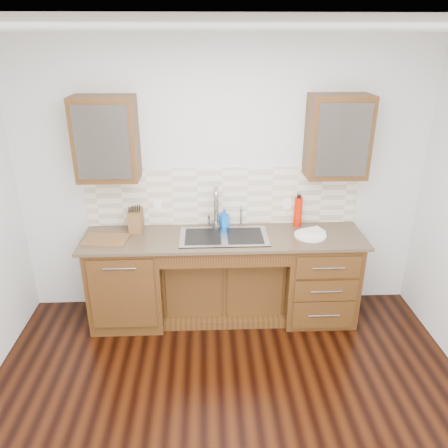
{
  "coord_description": "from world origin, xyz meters",
  "views": [
    {
      "loc": [
        -0.16,
        -2.35,
        2.67
      ],
      "look_at": [
        0.0,
        1.4,
        1.05
      ],
      "focal_mm": 35.0,
      "sensor_mm": 36.0,
      "label": 1
    }
  ],
  "objects_px": {
    "water_bottle": "(298,212)",
    "knife_block": "(136,220)",
    "soap_bottle": "(224,218)",
    "plate": "(310,235)",
    "cutting_board": "(106,240)"
  },
  "relations": [
    {
      "from": "soap_bottle",
      "to": "water_bottle",
      "type": "bearing_deg",
      "value": -26.81
    },
    {
      "from": "soap_bottle",
      "to": "water_bottle",
      "type": "relative_size",
      "value": 0.6
    },
    {
      "from": "water_bottle",
      "to": "soap_bottle",
      "type": "bearing_deg",
      "value": 178.03
    },
    {
      "from": "knife_block",
      "to": "cutting_board",
      "type": "height_order",
      "value": "knife_block"
    },
    {
      "from": "soap_bottle",
      "to": "plate",
      "type": "height_order",
      "value": "soap_bottle"
    },
    {
      "from": "soap_bottle",
      "to": "water_bottle",
      "type": "xyz_separation_m",
      "value": [
        0.74,
        -0.03,
        0.06
      ]
    },
    {
      "from": "water_bottle",
      "to": "cutting_board",
      "type": "distance_m",
      "value": 1.88
    },
    {
      "from": "water_bottle",
      "to": "knife_block",
      "type": "bearing_deg",
      "value": -178.02
    },
    {
      "from": "knife_block",
      "to": "cutting_board",
      "type": "xyz_separation_m",
      "value": [
        -0.25,
        -0.22,
        -0.1
      ]
    },
    {
      "from": "water_bottle",
      "to": "plate",
      "type": "relative_size",
      "value": 0.98
    },
    {
      "from": "soap_bottle",
      "to": "cutting_board",
      "type": "relative_size",
      "value": 0.45
    },
    {
      "from": "water_bottle",
      "to": "knife_block",
      "type": "relative_size",
      "value": 1.38
    },
    {
      "from": "water_bottle",
      "to": "plate",
      "type": "xyz_separation_m",
      "value": [
        0.08,
        -0.25,
        -0.14
      ]
    },
    {
      "from": "plate",
      "to": "cutting_board",
      "type": "relative_size",
      "value": 0.77
    },
    {
      "from": "soap_bottle",
      "to": "cutting_board",
      "type": "bearing_deg",
      "value": 170.0
    }
  ]
}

